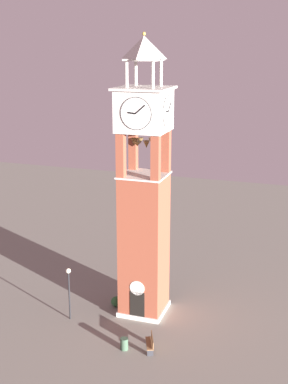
% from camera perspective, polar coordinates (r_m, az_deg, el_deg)
% --- Properties ---
extents(ground, '(80.00, 80.00, 0.00)m').
position_cam_1_polar(ground, '(40.77, 0.00, -12.62)').
color(ground, gray).
extents(clock_tower, '(3.63, 3.63, 20.06)m').
position_cam_1_polar(clock_tower, '(37.47, -0.00, -1.29)').
color(clock_tower, brown).
rests_on(clock_tower, ground).
extents(park_bench, '(1.01, 1.65, 0.95)m').
position_cam_1_polar(park_bench, '(36.03, 0.70, -15.93)').
color(park_bench, brown).
rests_on(park_bench, ground).
extents(lamp_post, '(0.36, 0.36, 3.98)m').
position_cam_1_polar(lamp_post, '(38.79, -8.09, -9.81)').
color(lamp_post, black).
rests_on(lamp_post, ground).
extents(trash_bin, '(0.52, 0.52, 0.80)m').
position_cam_1_polar(trash_bin, '(36.11, -2.14, -16.01)').
color(trash_bin, '#38513D').
rests_on(trash_bin, ground).
extents(shrub_near_entry, '(0.85, 0.85, 0.76)m').
position_cam_1_polar(shrub_near_entry, '(41.25, -2.97, -11.68)').
color(shrub_near_entry, '#336638').
rests_on(shrub_near_entry, ground).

